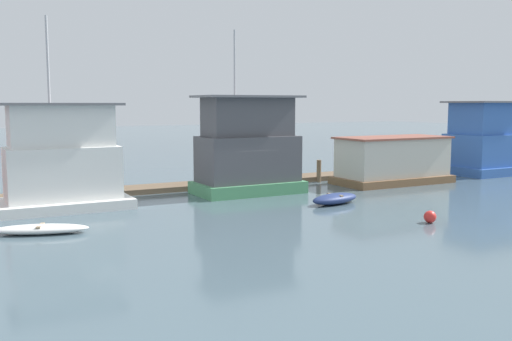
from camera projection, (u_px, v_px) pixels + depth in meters
ground_plane at (247, 194)px, 31.74m from camera, size 200.00×200.00×0.00m
dock_walkway at (222, 184)px, 34.63m from camera, size 51.00×2.08×0.30m
houseboat_white at (62, 162)px, 26.97m from camera, size 6.08×3.66×8.99m
houseboat_green at (248, 150)px, 31.64m from camera, size 5.90×3.29×8.92m
houseboat_brown at (393, 161)px, 35.81m from camera, size 7.45×3.50×2.94m
houseboat_blue at (484, 141)px, 40.51m from camera, size 5.07×4.15×5.17m
dinghy_white at (41, 229)px, 21.89m from camera, size 3.76×2.22×0.36m
dinghy_navy at (335, 199)px, 28.44m from camera, size 3.12×1.75×0.53m
mooring_post_far_left at (381, 167)px, 38.79m from camera, size 0.20×0.20×1.38m
mooring_post_centre at (263, 174)px, 34.43m from camera, size 0.26×0.26×1.55m
mooring_post_near_left at (319, 171)px, 36.36m from camera, size 0.29×0.29×1.42m
buoy_red at (430, 217)px, 23.90m from camera, size 0.52×0.52×0.52m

